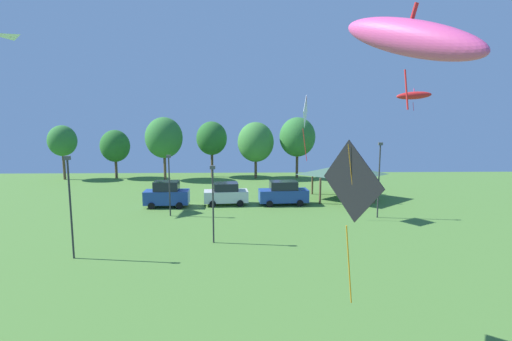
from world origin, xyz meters
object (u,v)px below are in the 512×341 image
at_px(parked_car_second_from_left, 226,194).
at_px(light_post_3, 70,202).
at_px(kite_flying_3, 22,46).
at_px(kite_flying_6, 305,113).
at_px(parked_car_leftmost, 167,194).
at_px(treeline_tree_2, 164,138).
at_px(treeline_tree_0, 62,141).
at_px(treeline_tree_3, 212,138).
at_px(light_post_1, 379,176).
at_px(treeline_tree_4, 256,142).
at_px(light_post_0, 213,199).
at_px(parked_car_third_from_left, 283,193).
at_px(kite_flying_2, 352,186).
at_px(treeline_tree_1, 115,146).
at_px(kite_flying_4, 409,38).
at_px(kite_flying_0, 414,95).
at_px(light_post_2, 169,181).
at_px(park_pavilion, 342,170).
at_px(treeline_tree_5, 297,137).

bearing_deg(parked_car_second_from_left, light_post_3, -126.62).
relative_size(kite_flying_3, kite_flying_6, 0.54).
distance_m(parked_car_leftmost, treeline_tree_2, 16.67).
relative_size(kite_flying_3, parked_car_leftmost, 0.69).
relative_size(treeline_tree_0, treeline_tree_3, 0.94).
distance_m(light_post_1, treeline_tree_2, 30.08).
bearing_deg(treeline_tree_3, light_post_3, -100.62).
bearing_deg(treeline_tree_3, treeline_tree_4, -12.65).
bearing_deg(treeline_tree_2, light_post_0, -71.95).
distance_m(parked_car_second_from_left, parked_car_third_from_left, 5.64).
distance_m(kite_flying_2, treeline_tree_1, 46.00).
distance_m(light_post_0, treeline_tree_3, 29.14).
xyz_separation_m(kite_flying_4, parked_car_third_from_left, (-0.93, 26.86, -9.90)).
distance_m(kite_flying_0, treeline_tree_1, 38.50).
bearing_deg(treeline_tree_4, light_post_0, -97.44).
bearing_deg(light_post_2, kite_flying_6, -5.39).
xyz_separation_m(kite_flying_3, treeline_tree_2, (9.16, 15.93, -9.25)).
bearing_deg(light_post_3, light_post_1, 22.63).
bearing_deg(parked_car_third_from_left, parked_car_second_from_left, 174.59).
bearing_deg(kite_flying_2, kite_flying_3, 136.28).
bearing_deg(kite_flying_4, light_post_3, 140.58).
distance_m(kite_flying_4, treeline_tree_3, 45.66).
bearing_deg(treeline_tree_0, park_pavilion, -20.54).
bearing_deg(light_post_3, treeline_tree_3, 79.38).
bearing_deg(light_post_1, treeline_tree_2, 137.87).
relative_size(light_post_2, treeline_tree_4, 0.70).
distance_m(parked_car_third_from_left, light_post_0, 13.06).
relative_size(parked_car_third_from_left, light_post_2, 0.91).
bearing_deg(kite_flying_3, treeline_tree_0, 105.31).
bearing_deg(kite_flying_0, treeline_tree_5, 114.45).
xyz_separation_m(light_post_1, treeline_tree_5, (-4.30, 21.21, 2.01)).
bearing_deg(parked_car_second_from_left, parked_car_leftmost, -177.59).
relative_size(light_post_0, light_post_2, 1.01).
relative_size(light_post_1, light_post_2, 1.21).
distance_m(light_post_2, treeline_tree_1, 23.58).
relative_size(kite_flying_3, light_post_0, 0.54).
bearing_deg(light_post_3, parked_car_leftmost, 77.10).
xyz_separation_m(light_post_1, light_post_3, (-22.07, -9.20, -0.05)).
bearing_deg(light_post_1, kite_flying_0, 38.46).
relative_size(parked_car_second_from_left, park_pavilion, 0.63).
bearing_deg(treeline_tree_5, kite_flying_0, -65.55).
bearing_deg(treeline_tree_5, light_post_2, -124.13).
distance_m(kite_flying_3, treeline_tree_0, 19.68).
height_order(kite_flying_2, parked_car_third_from_left, kite_flying_2).
height_order(treeline_tree_2, treeline_tree_5, treeline_tree_2).
distance_m(kite_flying_2, parked_car_leftmost, 26.39).
relative_size(parked_car_second_from_left, light_post_1, 0.68).
height_order(parked_car_leftmost, treeline_tree_3, treeline_tree_3).
distance_m(light_post_1, treeline_tree_0, 41.52).
xyz_separation_m(light_post_3, treeline_tree_2, (-0.19, 29.34, 2.06)).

